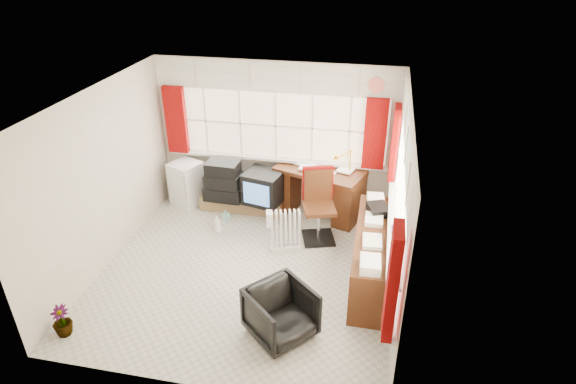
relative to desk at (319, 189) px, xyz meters
name	(u,v)px	position (x,y,z in m)	size (l,w,h in m)	color
ground	(247,271)	(-0.77, -1.80, -0.46)	(4.00, 4.00, 0.00)	beige
room_walls	(242,176)	(-0.77, -1.80, 1.04)	(4.00, 4.00, 4.00)	beige
window_back	(276,155)	(-0.77, 0.14, 0.49)	(3.70, 0.12, 3.60)	#FFEFC9
window_right	(393,230)	(1.18, -1.80, 0.49)	(0.12, 3.70, 3.60)	#FFEFC9
curtains	(324,156)	(0.16, -0.87, 1.00)	(3.83, 3.83, 1.15)	#9C0808
overhead_cabinets	(331,100)	(0.21, -0.82, 1.79)	(3.98, 3.98, 0.48)	white
desk	(319,189)	(0.00, 0.00, 0.00)	(1.57, 1.12, 0.86)	#522713
desk_lamp	(350,156)	(0.48, -0.02, 0.65)	(0.14, 0.12, 0.41)	yellow
task_chair	(318,201)	(0.08, -0.68, 0.15)	(0.60, 0.62, 1.14)	black
office_chair	(281,313)	(-0.04, -2.88, -0.14)	(0.69, 0.71, 0.64)	black
radiator	(285,234)	(-0.33, -1.17, -0.18)	(0.48, 0.30, 0.67)	white
credenza	(373,254)	(0.96, -1.60, -0.06)	(0.50, 2.00, 0.85)	#522713
file_tray	(378,209)	(0.98, -1.09, 0.35)	(0.26, 0.34, 0.11)	black
tv_bench	(243,201)	(-1.32, -0.08, -0.33)	(1.40, 0.50, 0.25)	#9F7A4F
crt_tv	(264,187)	(-0.89, -0.23, 0.06)	(0.69, 0.66, 0.54)	black
hifi_stack	(224,182)	(-1.58, -0.25, 0.11)	(0.65, 0.43, 0.67)	black
mini_fridge	(187,184)	(-2.29, -0.14, -0.06)	(0.61, 0.61, 0.78)	white
spray_bottle_a	(217,224)	(-1.49, -0.92, -0.31)	(0.11, 0.12, 0.30)	white
spray_bottle_b	(226,215)	(-1.47, -0.55, -0.36)	(0.09, 0.09, 0.20)	#8CD2C4
flower_vase	(62,321)	(-2.57, -3.39, -0.25)	(0.23, 0.23, 0.41)	black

